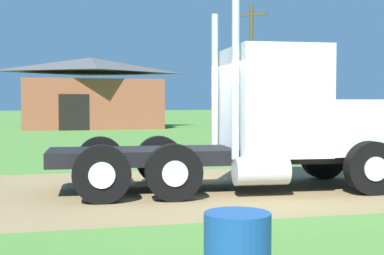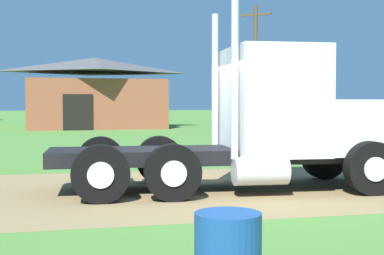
% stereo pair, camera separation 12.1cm
% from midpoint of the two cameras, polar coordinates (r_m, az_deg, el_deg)
% --- Properties ---
extents(ground_plane, '(200.00, 200.00, 0.00)m').
position_cam_midpoint_polar(ground_plane, '(11.12, 0.70, -6.35)').
color(ground_plane, '#4F8235').
extents(dirt_track, '(120.00, 6.06, 0.01)m').
position_cam_midpoint_polar(dirt_track, '(11.12, 0.70, -6.33)').
color(dirt_track, '#90774D').
rests_on(dirt_track, ground_plane).
extents(truck_foreground_white, '(7.12, 2.91, 3.61)m').
position_cam_midpoint_polar(truck_foreground_white, '(11.19, 8.15, 0.44)').
color(truck_foreground_white, black).
rests_on(truck_foreground_white, ground_plane).
extents(shed_building, '(9.41, 6.72, 4.66)m').
position_cam_midpoint_polar(shed_building, '(37.21, -10.56, 3.42)').
color(shed_building, '#954F35').
rests_on(shed_building, ground_plane).
extents(utility_pole_near, '(1.85, 1.43, 8.23)m').
position_cam_midpoint_polar(utility_pole_near, '(37.81, 6.06, 6.66)').
color(utility_pole_near, brown).
rests_on(utility_pole_near, ground_plane).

